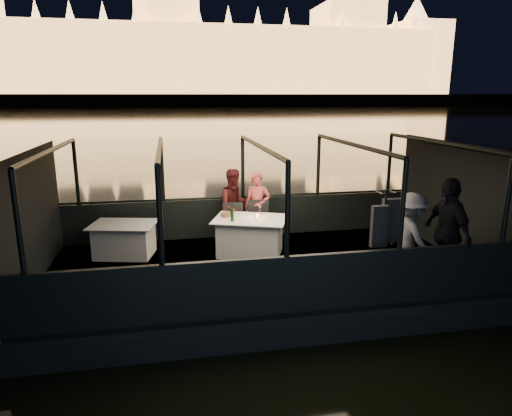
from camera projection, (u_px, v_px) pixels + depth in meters
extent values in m
plane|color=black|center=(176.00, 115.00, 85.21)|extent=(500.00, 500.00, 0.00)
cube|color=black|center=(260.00, 289.00, 8.96)|extent=(8.60, 4.40, 1.00)
cube|color=black|center=(260.00, 266.00, 8.85)|extent=(8.00, 4.00, 0.04)
cube|color=black|center=(243.00, 217.00, 10.64)|extent=(8.00, 0.08, 0.90)
cube|color=black|center=(286.00, 285.00, 6.83)|extent=(8.00, 0.08, 0.90)
cube|color=#423D33|center=(170.00, 101.00, 208.87)|extent=(400.00, 140.00, 6.00)
cube|color=silver|center=(250.00, 236.00, 9.39)|extent=(1.72, 1.49, 0.77)
cube|color=silver|center=(124.00, 238.00, 9.29)|extent=(1.46, 1.19, 0.68)
cube|color=black|center=(235.00, 227.00, 9.82)|extent=(0.53, 0.53, 0.94)
cube|color=black|center=(260.00, 226.00, 9.88)|extent=(0.51, 0.51, 0.98)
imported|color=#CF4D4B|center=(257.00, 209.00, 10.11)|extent=(0.67, 0.55, 1.59)
imported|color=#441314|center=(235.00, 209.00, 10.15)|extent=(0.91, 0.78, 1.64)
imported|color=white|center=(410.00, 234.00, 7.97)|extent=(0.77, 1.12, 1.59)
imported|color=black|center=(446.00, 238.00, 7.72)|extent=(0.54, 1.15, 1.90)
cylinder|color=#123314|center=(232.00, 214.00, 9.06)|extent=(0.09, 0.09, 0.33)
cylinder|color=brown|center=(226.00, 215.00, 9.43)|extent=(0.26, 0.26, 0.09)
cylinder|color=orange|center=(257.00, 216.00, 9.33)|extent=(0.05, 0.05, 0.07)
cylinder|color=silver|center=(267.00, 218.00, 9.32)|extent=(0.25, 0.25, 0.01)
cylinder|color=white|center=(235.00, 215.00, 9.53)|extent=(0.24, 0.24, 0.01)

